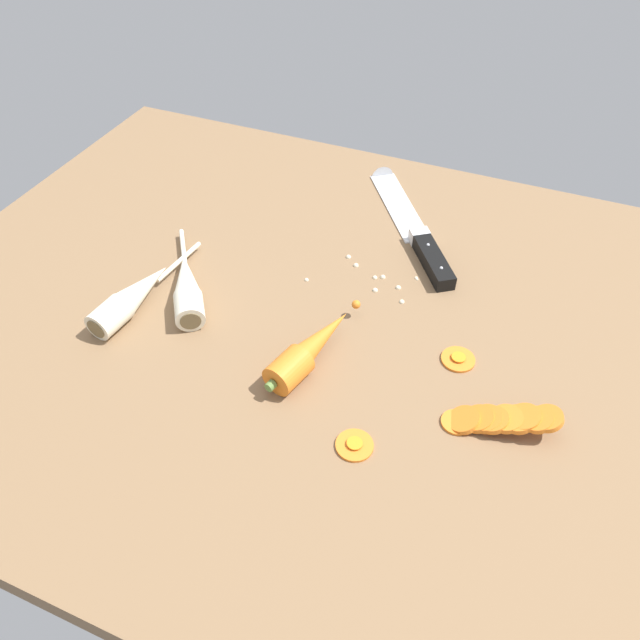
{
  "coord_description": "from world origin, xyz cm",
  "views": [
    {
      "loc": [
        21.97,
        -55.27,
        58.64
      ],
      "look_at": [
        0.0,
        -2.0,
        1.5
      ],
      "focal_mm": 34.07,
      "sensor_mm": 36.0,
      "label": 1
    }
  ],
  "objects_px": {
    "whole_carrot": "(309,349)",
    "parsnip_mid_left": "(133,297)",
    "parsnip_front": "(187,287)",
    "carrot_slice_stack": "(500,419)",
    "carrot_slice_stray_mid": "(458,358)",
    "chefs_knife": "(407,218)",
    "carrot_slice_stray_near": "(355,444)"
  },
  "relations": [
    {
      "from": "whole_carrot",
      "to": "parsnip_mid_left",
      "type": "xyz_separation_m",
      "value": [
        -0.26,
        -0.0,
        -0.0
      ]
    },
    {
      "from": "parsnip_front",
      "to": "whole_carrot",
      "type": "bearing_deg",
      "value": -12.23
    },
    {
      "from": "parsnip_front",
      "to": "carrot_slice_stack",
      "type": "relative_size",
      "value": 1.46
    },
    {
      "from": "carrot_slice_stack",
      "to": "carrot_slice_stray_mid",
      "type": "bearing_deg",
      "value": 128.67
    },
    {
      "from": "chefs_knife",
      "to": "whole_carrot",
      "type": "xyz_separation_m",
      "value": [
        -0.03,
        -0.34,
        0.01
      ]
    },
    {
      "from": "chefs_knife",
      "to": "carrot_slice_stack",
      "type": "height_order",
      "value": "carrot_slice_stack"
    },
    {
      "from": "carrot_slice_stray_near",
      "to": "carrot_slice_stray_mid",
      "type": "distance_m",
      "value": 0.19
    },
    {
      "from": "parsnip_front",
      "to": "carrot_slice_stray_near",
      "type": "relative_size",
      "value": 4.36
    },
    {
      "from": "parsnip_front",
      "to": "chefs_knife",
      "type": "bearing_deg",
      "value": 51.75
    },
    {
      "from": "carrot_slice_stack",
      "to": "carrot_slice_stray_near",
      "type": "relative_size",
      "value": 2.99
    },
    {
      "from": "carrot_slice_stray_near",
      "to": "carrot_slice_stray_mid",
      "type": "bearing_deg",
      "value": 65.6
    },
    {
      "from": "chefs_knife",
      "to": "carrot_slice_stray_mid",
      "type": "distance_m",
      "value": 0.31
    },
    {
      "from": "carrot_slice_stack",
      "to": "carrot_slice_stray_near",
      "type": "bearing_deg",
      "value": -148.56
    },
    {
      "from": "parsnip_front",
      "to": "carrot_slice_stack",
      "type": "bearing_deg",
      "value": -7.05
    },
    {
      "from": "chefs_knife",
      "to": "parsnip_mid_left",
      "type": "relative_size",
      "value": 1.36
    },
    {
      "from": "whole_carrot",
      "to": "parsnip_mid_left",
      "type": "bearing_deg",
      "value": -179.65
    },
    {
      "from": "chefs_knife",
      "to": "whole_carrot",
      "type": "relative_size",
      "value": 1.65
    },
    {
      "from": "carrot_slice_stray_near",
      "to": "whole_carrot",
      "type": "bearing_deg",
      "value": 134.57
    },
    {
      "from": "chefs_knife",
      "to": "parsnip_front",
      "type": "bearing_deg",
      "value": -128.25
    },
    {
      "from": "parsnip_front",
      "to": "carrot_slice_stray_mid",
      "type": "distance_m",
      "value": 0.38
    },
    {
      "from": "whole_carrot",
      "to": "parsnip_mid_left",
      "type": "relative_size",
      "value": 0.83
    },
    {
      "from": "parsnip_mid_left",
      "to": "carrot_slice_stray_mid",
      "type": "bearing_deg",
      "value": 9.59
    },
    {
      "from": "parsnip_mid_left",
      "to": "carrot_slice_stack",
      "type": "xyz_separation_m",
      "value": [
        0.51,
        -0.01,
        -0.01
      ]
    },
    {
      "from": "parsnip_mid_left",
      "to": "whole_carrot",
      "type": "bearing_deg",
      "value": 0.35
    },
    {
      "from": "carrot_slice_stray_near",
      "to": "carrot_slice_stack",
      "type": "bearing_deg",
      "value": 31.44
    },
    {
      "from": "whole_carrot",
      "to": "carrot_slice_stack",
      "type": "relative_size",
      "value": 1.41
    },
    {
      "from": "parsnip_mid_left",
      "to": "parsnip_front",
      "type": "bearing_deg",
      "value": 38.46
    },
    {
      "from": "whole_carrot",
      "to": "carrot_slice_stray_mid",
      "type": "bearing_deg",
      "value": 22.4
    },
    {
      "from": "whole_carrot",
      "to": "carrot_slice_stack",
      "type": "distance_m",
      "value": 0.24
    },
    {
      "from": "whole_carrot",
      "to": "parsnip_front",
      "type": "xyz_separation_m",
      "value": [
        -0.21,
        0.04,
        -0.0
      ]
    },
    {
      "from": "chefs_knife",
      "to": "whole_carrot",
      "type": "bearing_deg",
      "value": -94.75
    },
    {
      "from": "carrot_slice_stack",
      "to": "carrot_slice_stray_mid",
      "type": "xyz_separation_m",
      "value": [
        -0.07,
        0.08,
        -0.01
      ]
    }
  ]
}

